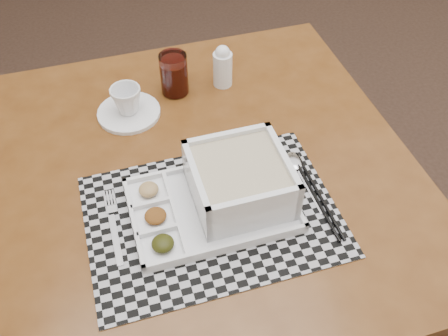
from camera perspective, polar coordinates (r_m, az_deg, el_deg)
The scene contains 11 objects.
floor at distance 2.10m, azimuth 14.93°, elevation -0.25°, with size 5.00×5.00×0.00m, color black.
dining_table at distance 1.13m, azimuth -3.11°, elevation -2.63°, with size 1.03×1.03×0.70m.
placemat at distance 0.99m, azimuth -1.36°, elevation -5.47°, with size 0.49×0.35×0.00m, color #9F9EA6.
serving_tray at distance 0.98m, azimuth 0.93°, elevation -2.25°, with size 0.34×0.25×0.10m.
fork at distance 1.00m, azimuth -12.41°, elevation -6.28°, with size 0.04×0.19×0.00m.
spoon at distance 1.08m, azimuth 8.29°, elevation 0.32°, with size 0.04×0.18×0.01m.
chopsticks at distance 1.04m, azimuth 10.51°, elevation -2.94°, with size 0.04×0.24×0.01m.
saucer at distance 1.22m, azimuth -10.81°, elevation 6.24°, with size 0.15×0.15×0.01m, color white.
cup at distance 1.19m, azimuth -11.07°, elevation 7.63°, with size 0.07×0.07×0.07m, color white.
juice_glass at distance 1.24m, azimuth -5.72°, elevation 10.47°, with size 0.07×0.07×0.11m.
creamer_bottle at distance 1.26m, azimuth -0.16°, elevation 11.55°, with size 0.05×0.05×0.11m.
Camera 1 is at (-0.79, -1.24, 1.49)m, focal length 40.00 mm.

